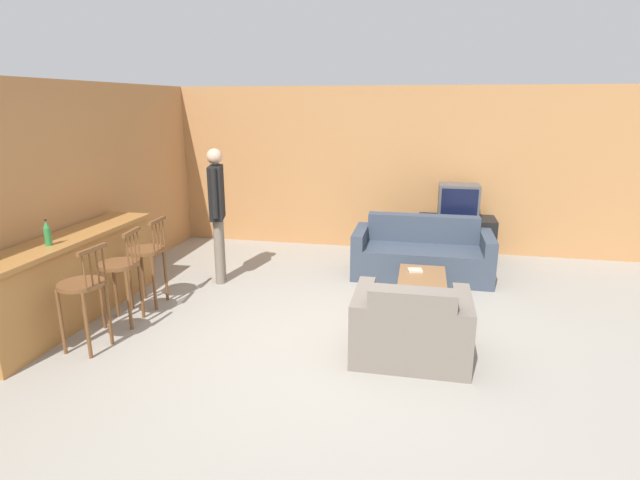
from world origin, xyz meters
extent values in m
plane|color=gray|center=(0.00, 0.00, 0.00)|extent=(24.00, 24.00, 0.00)
cube|color=#B27A47|center=(0.00, 3.63, 1.30)|extent=(9.40, 0.08, 2.60)
cube|color=#B27A47|center=(-3.15, 1.31, 1.30)|extent=(0.08, 8.63, 2.60)
cube|color=#A87038|center=(-2.81, 0.04, 0.45)|extent=(0.47, 2.51, 0.90)
cube|color=#A87038|center=(-2.81, 0.04, 0.93)|extent=(0.55, 2.57, 0.05)
cylinder|color=brown|center=(-2.22, -0.54, 0.68)|extent=(0.47, 0.47, 0.04)
cylinder|color=brown|center=(-2.35, -0.38, 0.33)|extent=(0.04, 0.04, 0.66)
cylinder|color=brown|center=(-2.38, -0.67, 0.33)|extent=(0.04, 0.04, 0.66)
cylinder|color=brown|center=(-2.06, -0.41, 0.33)|extent=(0.04, 0.04, 0.66)
cylinder|color=brown|center=(-2.09, -0.70, 0.33)|extent=(0.04, 0.04, 0.66)
cylinder|color=brown|center=(-2.03, -0.43, 0.86)|extent=(0.02, 0.02, 0.33)
cylinder|color=brown|center=(-2.04, -0.52, 0.86)|extent=(0.02, 0.02, 0.33)
cylinder|color=brown|center=(-2.04, -0.60, 0.86)|extent=(0.02, 0.02, 0.33)
cylinder|color=brown|center=(-2.05, -0.68, 0.86)|extent=(0.02, 0.02, 0.33)
cube|color=brown|center=(-2.04, -0.56, 1.04)|extent=(0.07, 0.36, 0.04)
cylinder|color=brown|center=(-2.22, 0.08, 0.68)|extent=(0.47, 0.47, 0.04)
cylinder|color=brown|center=(-2.38, 0.21, 0.33)|extent=(0.04, 0.04, 0.66)
cylinder|color=brown|center=(-2.35, -0.09, 0.33)|extent=(0.04, 0.04, 0.66)
cylinder|color=brown|center=(-2.09, 0.24, 0.33)|extent=(0.04, 0.04, 0.66)
cylinder|color=brown|center=(-2.06, -0.06, 0.33)|extent=(0.04, 0.04, 0.66)
cylinder|color=brown|center=(-2.05, 0.22, 0.86)|extent=(0.02, 0.02, 0.33)
cylinder|color=brown|center=(-2.04, 0.14, 0.86)|extent=(0.02, 0.02, 0.33)
cylinder|color=brown|center=(-2.03, 0.05, 0.86)|extent=(0.02, 0.02, 0.33)
cylinder|color=brown|center=(-2.03, -0.03, 0.86)|extent=(0.02, 0.02, 0.33)
cube|color=brown|center=(-2.04, 0.10, 1.04)|extent=(0.08, 0.36, 0.04)
cylinder|color=brown|center=(-2.22, 0.62, 0.68)|extent=(0.44, 0.44, 0.04)
cylinder|color=brown|center=(-2.38, 0.76, 0.33)|extent=(0.04, 0.04, 0.66)
cylinder|color=brown|center=(-2.36, 0.46, 0.33)|extent=(0.04, 0.04, 0.66)
cylinder|color=brown|center=(-2.08, 0.77, 0.33)|extent=(0.04, 0.04, 0.66)
cylinder|color=brown|center=(-2.06, 0.48, 0.33)|extent=(0.04, 0.04, 0.66)
cylinder|color=brown|center=(-2.04, 0.75, 0.86)|extent=(0.02, 0.02, 0.33)
cylinder|color=brown|center=(-2.04, 0.67, 0.86)|extent=(0.02, 0.02, 0.33)
cylinder|color=brown|center=(-2.04, 0.58, 0.86)|extent=(0.02, 0.02, 0.33)
cylinder|color=brown|center=(-2.03, 0.50, 0.86)|extent=(0.02, 0.02, 0.33)
cube|color=brown|center=(-2.04, 0.63, 1.04)|extent=(0.05, 0.36, 0.04)
cube|color=#384251|center=(0.97, 2.28, 0.21)|extent=(1.55, 0.86, 0.43)
cube|color=#384251|center=(0.97, 2.61, 0.62)|extent=(1.55, 0.22, 0.38)
cube|color=#384251|center=(0.11, 2.28, 0.32)|extent=(0.16, 0.86, 0.64)
cube|color=#384251|center=(1.83, 2.28, 0.32)|extent=(0.16, 0.86, 0.64)
cube|color=#70665B|center=(0.89, -0.04, 0.21)|extent=(0.76, 0.82, 0.43)
cube|color=#70665B|center=(0.89, -0.34, 0.61)|extent=(0.76, 0.22, 0.36)
cube|color=#70665B|center=(1.35, -0.04, 0.31)|extent=(0.16, 0.82, 0.63)
cube|color=#70665B|center=(0.43, -0.04, 0.31)|extent=(0.16, 0.82, 0.63)
cube|color=brown|center=(0.98, 1.09, 0.39)|extent=(0.54, 0.92, 0.04)
cube|color=brown|center=(0.75, 0.67, 0.19)|extent=(0.06, 0.06, 0.37)
cube|color=brown|center=(1.21, 0.67, 0.19)|extent=(0.06, 0.06, 0.37)
cube|color=brown|center=(0.75, 1.51, 0.19)|extent=(0.06, 0.06, 0.37)
cube|color=brown|center=(1.21, 1.51, 0.19)|extent=(0.06, 0.06, 0.37)
cube|color=black|center=(1.47, 3.21, 0.33)|extent=(1.14, 0.56, 0.66)
cube|color=#4C4C4C|center=(1.47, 3.21, 0.91)|extent=(0.59, 0.42, 0.51)
cube|color=black|center=(1.47, 3.00, 0.91)|extent=(0.52, 0.01, 0.44)
cylinder|color=#2D7F3D|center=(-2.75, -0.25, 1.04)|extent=(0.07, 0.07, 0.18)
cone|color=#2D7F3D|center=(-2.75, -0.25, 1.17)|extent=(0.06, 0.06, 0.08)
cylinder|color=black|center=(-2.75, -0.25, 1.22)|extent=(0.02, 0.02, 0.02)
cube|color=#B7AD99|center=(0.89, 1.29, 0.42)|extent=(0.19, 0.17, 0.02)
cylinder|color=#756B5B|center=(-1.71, 1.60, 0.44)|extent=(0.12, 0.12, 0.87)
cylinder|color=#756B5B|center=(-1.67, 1.46, 0.44)|extent=(0.12, 0.12, 0.87)
cube|color=black|center=(-1.69, 1.53, 1.22)|extent=(0.26, 0.43, 0.69)
cylinder|color=black|center=(-1.75, 1.74, 1.25)|extent=(0.08, 0.08, 0.64)
cylinder|color=black|center=(-1.63, 1.32, 1.25)|extent=(0.08, 0.08, 0.64)
sphere|color=tan|center=(-1.69, 1.53, 1.69)|extent=(0.20, 0.20, 0.20)
camera|label=1|loc=(0.91, -4.46, 2.36)|focal=28.00mm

